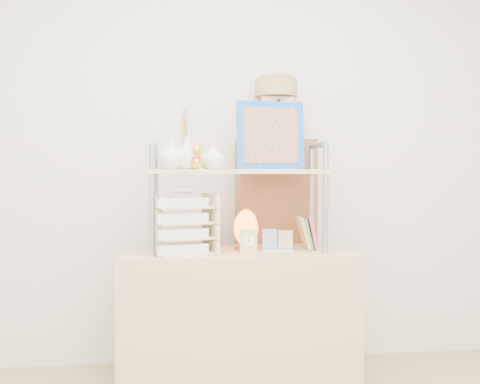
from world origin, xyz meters
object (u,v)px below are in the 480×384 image
object	(u,v)px
cabinet	(275,253)
letter_tray	(183,227)
desk	(237,322)
salt_lamp	(246,229)

from	to	relation	value
cabinet	letter_tray	world-z (taller)	cabinet
desk	letter_tray	size ratio (longest dim) A/B	3.58
cabinet	salt_lamp	xyz separation A→B (m)	(-0.22, -0.35, 0.18)
desk	cabinet	bearing A→B (deg)	54.29
desk	letter_tray	distance (m)	0.58
desk	cabinet	world-z (taller)	cabinet
cabinet	desk	bearing A→B (deg)	-128.21
letter_tray	salt_lamp	xyz separation A→B (m)	(0.33, 0.08, -0.03)
salt_lamp	cabinet	bearing A→B (deg)	58.34
cabinet	salt_lamp	world-z (taller)	cabinet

